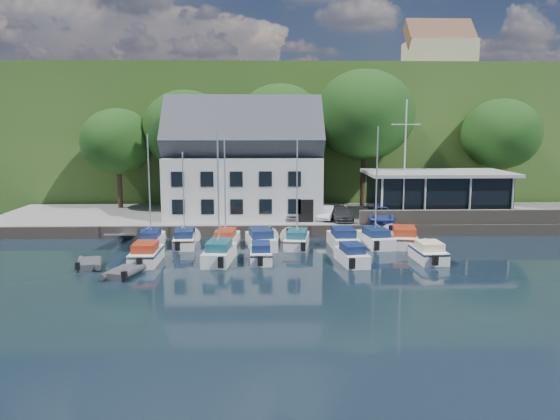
# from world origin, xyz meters

# --- Properties ---
(ground) EXTENTS (180.00, 180.00, 0.00)m
(ground) POSITION_xyz_m (0.00, 0.00, 0.00)
(ground) COLOR black
(ground) RESTS_ON ground
(quay) EXTENTS (60.00, 13.00, 1.00)m
(quay) POSITION_xyz_m (0.00, 17.50, 0.50)
(quay) COLOR gray
(quay) RESTS_ON ground
(quay_face) EXTENTS (60.00, 0.30, 1.00)m
(quay_face) POSITION_xyz_m (0.00, 11.00, 0.50)
(quay_face) COLOR #655B51
(quay_face) RESTS_ON ground
(hillside) EXTENTS (160.00, 75.00, 16.00)m
(hillside) POSITION_xyz_m (0.00, 62.00, 8.00)
(hillside) COLOR #304E1D
(hillside) RESTS_ON ground
(field_patch) EXTENTS (50.00, 30.00, 0.30)m
(field_patch) POSITION_xyz_m (8.00, 70.00, 16.15)
(field_patch) COLOR #5D6834
(field_patch) RESTS_ON hillside
(farmhouse) EXTENTS (10.40, 7.00, 8.20)m
(farmhouse) POSITION_xyz_m (22.00, 52.00, 20.10)
(farmhouse) COLOR #C5B593
(farmhouse) RESTS_ON hillside
(harbor_building) EXTENTS (14.40, 8.20, 8.70)m
(harbor_building) POSITION_xyz_m (-7.00, 16.50, 5.35)
(harbor_building) COLOR silver
(harbor_building) RESTS_ON quay
(club_pavilion) EXTENTS (13.20, 7.20, 4.10)m
(club_pavilion) POSITION_xyz_m (11.00, 16.00, 3.05)
(club_pavilion) COLOR black
(club_pavilion) RESTS_ON quay
(seawall) EXTENTS (18.00, 0.50, 1.20)m
(seawall) POSITION_xyz_m (12.00, 11.40, 1.60)
(seawall) COLOR #655B51
(seawall) RESTS_ON quay
(gangway) EXTENTS (1.20, 6.00, 1.40)m
(gangway) POSITION_xyz_m (-16.50, 9.00, 0.00)
(gangway) COLOR silver
(gangway) RESTS_ON ground
(car_silver) EXTENTS (1.55, 3.31, 1.10)m
(car_silver) POSITION_xyz_m (-2.59, 13.91, 1.55)
(car_silver) COLOR #A0A0A5
(car_silver) RESTS_ON quay
(car_white) EXTENTS (2.33, 3.87, 1.20)m
(car_white) POSITION_xyz_m (0.48, 13.98, 1.60)
(car_white) COLOR silver
(car_white) RESTS_ON quay
(car_dgrey) EXTENTS (2.06, 4.38, 1.24)m
(car_dgrey) POSITION_xyz_m (1.64, 13.44, 1.62)
(car_dgrey) COLOR #323137
(car_dgrey) RESTS_ON quay
(car_blue) EXTENTS (2.29, 4.31, 1.40)m
(car_blue) POSITION_xyz_m (5.08, 12.64, 1.70)
(car_blue) COLOR #304192
(car_blue) RESTS_ON quay
(flagpole) EXTENTS (2.53, 0.20, 10.53)m
(flagpole) POSITION_xyz_m (7.10, 12.93, 6.26)
(flagpole) COLOR silver
(flagpole) RESTS_ON quay
(tree_0) EXTENTS (7.34, 7.34, 10.04)m
(tree_0) POSITION_xyz_m (-19.81, 21.50, 6.02)
(tree_0) COLOR #143911
(tree_0) RESTS_ON quay
(tree_1) EXTENTS (8.68, 8.68, 11.86)m
(tree_1) POSITION_xyz_m (-13.00, 21.67, 6.93)
(tree_1) COLOR #143911
(tree_1) RESTS_ON quay
(tree_2) EXTENTS (9.19, 9.19, 12.56)m
(tree_2) POSITION_xyz_m (-3.43, 22.57, 7.28)
(tree_2) COLOR #143911
(tree_2) RESTS_ON quay
(tree_3) EXTENTS (10.24, 10.24, 14.00)m
(tree_3) POSITION_xyz_m (5.17, 22.13, 8.00)
(tree_3) COLOR #143911
(tree_3) RESTS_ON quay
(tree_5) EXTENTS (8.11, 8.11, 11.09)m
(tree_5) POSITION_xyz_m (19.63, 22.48, 6.54)
(tree_5) COLOR #143911
(tree_5) RESTS_ON quay
(boat_r1_0) EXTENTS (1.90, 6.36, 8.56)m
(boat_r1_0) POSITION_xyz_m (-13.90, 7.48, 4.28)
(boat_r1_0) COLOR white
(boat_r1_0) RESTS_ON ground
(boat_r1_1) EXTENTS (2.28, 6.31, 8.26)m
(boat_r1_1) POSITION_xyz_m (-11.38, 7.97, 4.13)
(boat_r1_1) COLOR white
(boat_r1_1) RESTS_ON ground
(boat_r1_2) EXTENTS (2.45, 6.53, 8.58)m
(boat_r1_2) POSITION_xyz_m (-8.12, 7.48, 4.29)
(boat_r1_2) COLOR white
(boat_r1_2) RESTS_ON ground
(boat_r1_3) EXTENTS (3.05, 6.15, 1.52)m
(boat_r1_3) POSITION_xyz_m (-5.39, 7.12, 0.76)
(boat_r1_3) COLOR white
(boat_r1_3) RESTS_ON ground
(boat_r1_4) EXTENTS (2.74, 6.29, 8.19)m
(boat_r1_4) POSITION_xyz_m (-2.60, 7.45, 4.10)
(boat_r1_4) COLOR white
(boat_r1_4) RESTS_ON ground
(boat_r1_5) EXTENTS (2.35, 6.18, 1.56)m
(boat_r1_5) POSITION_xyz_m (0.95, 7.05, 0.78)
(boat_r1_5) COLOR white
(boat_r1_5) RESTS_ON ground
(boat_r1_6) EXTENTS (2.89, 6.48, 8.90)m
(boat_r1_6) POSITION_xyz_m (3.56, 7.53, 4.45)
(boat_r1_6) COLOR white
(boat_r1_6) RESTS_ON ground
(boat_r1_7) EXTENTS (3.19, 6.74, 1.51)m
(boat_r1_7) POSITION_xyz_m (5.82, 7.67, 0.76)
(boat_r1_7) COLOR white
(boat_r1_7) RESTS_ON ground
(boat_r2_0) EXTENTS (2.01, 5.62, 1.47)m
(boat_r2_0) POSITION_xyz_m (-13.26, 2.68, 0.74)
(boat_r2_0) COLOR white
(boat_r2_0) RESTS_ON ground
(boat_r2_1) EXTENTS (2.63, 6.52, 9.36)m
(boat_r2_1) POSITION_xyz_m (-8.26, 2.88, 4.68)
(boat_r2_1) COLOR white
(boat_r2_1) RESTS_ON ground
(boat_r2_2) EXTENTS (1.73, 5.27, 1.35)m
(boat_r2_2) POSITION_xyz_m (-5.38, 2.99, 0.68)
(boat_r2_2) COLOR white
(boat_r2_2) RESTS_ON ground
(boat_r2_3) EXTENTS (2.43, 5.48, 1.42)m
(boat_r2_3) POSITION_xyz_m (0.84, 2.10, 0.71)
(boat_r2_3) COLOR white
(boat_r2_3) RESTS_ON ground
(boat_r2_4) EXTENTS (2.25, 5.06, 1.41)m
(boat_r2_4) POSITION_xyz_m (6.31, 2.64, 0.71)
(boat_r2_4) COLOR white
(boat_r2_4) RESTS_ON ground
(dinghy_0) EXTENTS (2.36, 3.15, 0.65)m
(dinghy_0) POSITION_xyz_m (-16.85, 1.66, 0.33)
(dinghy_0) COLOR #35363B
(dinghy_0) RESTS_ON ground
(dinghy_1) EXTENTS (2.44, 3.18, 0.65)m
(dinghy_1) POSITION_xyz_m (-14.02, -0.63, 0.33)
(dinghy_1) COLOR #35363B
(dinghy_1) RESTS_ON ground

